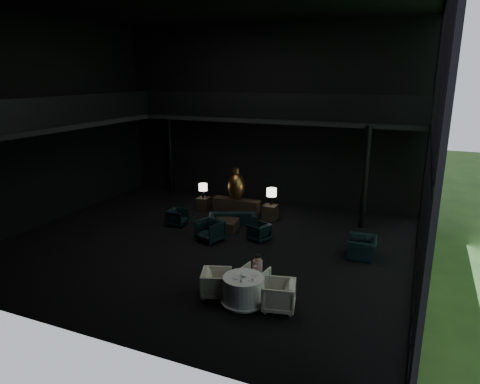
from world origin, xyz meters
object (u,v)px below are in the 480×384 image
at_px(dining_table, 243,292).
at_px(dining_chair_east, 279,293).
at_px(lounge_armchair_east, 259,232).
at_px(bronze_urn, 236,186).
at_px(dining_chair_north, 254,278).
at_px(child, 258,264).
at_px(side_table_right, 270,212).
at_px(coffee_table, 225,225).
at_px(table_lamp_left, 203,188).
at_px(dining_chair_west, 217,282).
at_px(sofa, 233,215).
at_px(table_lamp_right, 272,193).
at_px(lounge_armchair_west, 177,217).
at_px(console, 236,206).
at_px(side_table_left, 203,203).
at_px(lounge_armchair_south, 210,229).
at_px(window_armchair, 362,245).

height_order(dining_table, dining_chair_east, dining_chair_east).
distance_m(lounge_armchair_east, dining_table, 4.48).
bearing_deg(bronze_urn, dining_chair_north, -62.14).
bearing_deg(bronze_urn, child, -61.28).
bearing_deg(side_table_right, coffee_table, -122.07).
relative_size(table_lamp_left, child, 1.08).
relative_size(bronze_urn, dining_chair_west, 1.65).
relative_size(side_table_right, sofa, 0.35).
bearing_deg(table_lamp_right, side_table_right, -90.00).
bearing_deg(dining_chair_east, table_lamp_right, -172.03).
bearing_deg(bronze_urn, table_lamp_left, -179.37).
bearing_deg(dining_chair_east, child, -145.70).
xyz_separation_m(coffee_table, dining_table, (2.77, -4.80, 0.13)).
xyz_separation_m(coffee_table, child, (2.81, -3.89, 0.54)).
xyz_separation_m(lounge_armchair_west, child, (4.80, -3.62, 0.40)).
xyz_separation_m(side_table_right, dining_chair_west, (0.77, -6.60, 0.11)).
height_order(coffee_table, dining_chair_north, dining_chair_north).
xyz_separation_m(console, child, (3.24, -5.91, 0.41)).
bearing_deg(side_table_right, lounge_armchair_west, -145.80).
height_order(sofa, dining_chair_east, dining_chair_east).
bearing_deg(dining_chair_east, side_table_left, -152.16).
height_order(table_lamp_right, lounge_armchair_south, table_lamp_right).
bearing_deg(dining_chair_east, lounge_armchair_south, -145.55).
distance_m(lounge_armchair_west, coffee_table, 2.01).
bearing_deg(table_lamp_right, lounge_armchair_west, -144.37).
distance_m(dining_chair_east, child, 1.26).
xyz_separation_m(table_lamp_left, lounge_armchair_south, (2.00, -3.26, -0.53)).
relative_size(side_table_right, child, 1.04).
distance_m(console, dining_table, 7.54).
distance_m(side_table_left, child, 7.62).
height_order(bronze_urn, dining_chair_north, bronze_urn).
relative_size(bronze_urn, table_lamp_right, 1.96).
bearing_deg(table_lamp_left, lounge_armchair_south, -58.48).
bearing_deg(dining_chair_north, coffee_table, -47.13).
relative_size(dining_table, dining_chair_north, 1.79).
height_order(console, side_table_right, console).
bearing_deg(window_armchair, lounge_armchair_east, -96.03).
xyz_separation_m(dining_chair_north, child, (0.05, 0.11, 0.40)).
relative_size(side_table_right, dining_chair_east, 0.67).
height_order(side_table_left, window_armchair, window_armchair).
xyz_separation_m(console, table_lamp_right, (1.60, -0.03, 0.78)).
height_order(console, sofa, sofa).
bearing_deg(coffee_table, side_table_right, 57.93).
relative_size(table_lamp_right, dining_chair_west, 0.84).
bearing_deg(lounge_armchair_west, window_armchair, -94.31).
height_order(bronze_urn, table_lamp_left, bronze_urn).
distance_m(table_lamp_right, sofa, 1.86).
relative_size(side_table_left, lounge_armchair_south, 0.59).
bearing_deg(sofa, side_table_right, -163.95).
relative_size(window_armchair, dining_chair_east, 1.10).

